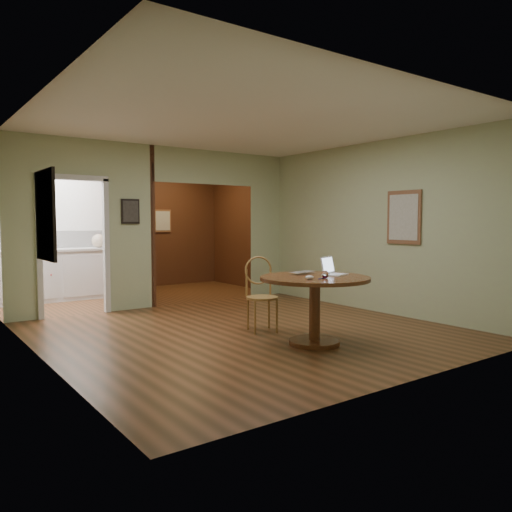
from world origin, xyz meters
TOP-DOWN VIEW (x-y plane):
  - floor at (0.00, 0.00)m, footprint 5.00×5.00m
  - room_shell at (-0.47, 3.10)m, footprint 5.20×7.50m
  - dining_table at (0.24, -0.98)m, footprint 1.28×1.28m
  - chair at (0.17, -0.01)m, footprint 0.52×0.52m
  - open_laptop at (0.53, -0.96)m, footprint 0.36×0.36m
  - closed_laptop at (0.34, -0.72)m, footprint 0.41×0.31m
  - mouse at (-0.00, -1.16)m, footprint 0.11×0.07m
  - wine_glass at (0.21, -1.18)m, footprint 0.08×0.08m
  - pen at (0.15, -1.19)m, footprint 0.14×0.05m
  - kitchen_cabinet at (-1.35, 4.20)m, footprint 2.06×0.60m
  - grocery_bag at (-0.55, 4.20)m, footprint 0.31×0.29m

SIDE VIEW (x-z plane):
  - floor at x=0.00m, z-range 0.00..0.00m
  - kitchen_cabinet at x=-1.35m, z-range 0.00..0.94m
  - chair at x=0.17m, z-range 0.05..1.03m
  - dining_table at x=0.24m, z-range 0.19..0.99m
  - pen at x=0.15m, z-range 0.80..0.81m
  - closed_laptop at x=0.34m, z-range 0.80..0.83m
  - mouse at x=0.00m, z-range 0.80..0.84m
  - wine_glass at x=0.21m, z-range 0.80..0.89m
  - open_laptop at x=0.53m, z-range 0.75..0.97m
  - grocery_bag at x=-0.55m, z-range 0.94..1.20m
  - room_shell at x=-0.47m, z-range -1.21..3.79m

